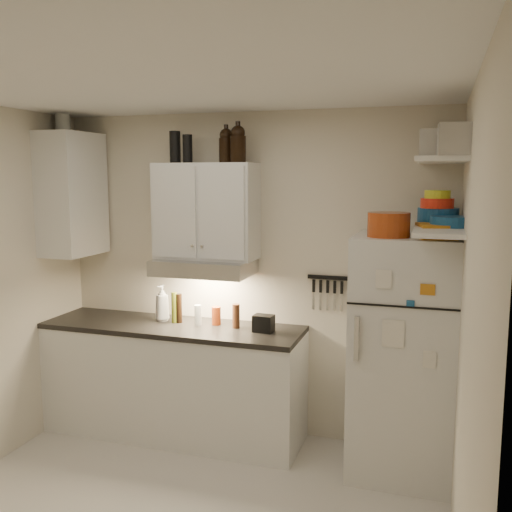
% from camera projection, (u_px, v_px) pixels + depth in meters
% --- Properties ---
extents(ceiling, '(3.20, 3.00, 0.02)m').
position_uv_depth(ceiling, '(160.00, 79.00, 3.03)').
color(ceiling, white).
rests_on(ceiling, ground).
extents(back_wall, '(3.20, 0.02, 2.60)m').
position_uv_depth(back_wall, '(250.00, 275.00, 4.64)').
color(back_wall, beige).
rests_on(back_wall, ground).
extents(right_wall, '(0.02, 3.00, 2.60)m').
position_uv_depth(right_wall, '(469.00, 345.00, 2.73)').
color(right_wall, beige).
rests_on(right_wall, ground).
extents(base_cabinet, '(2.10, 0.60, 0.88)m').
position_uv_depth(base_cabinet, '(174.00, 382.00, 4.63)').
color(base_cabinet, white).
rests_on(base_cabinet, floor).
extents(countertop, '(2.10, 0.62, 0.04)m').
position_uv_depth(countertop, '(172.00, 327.00, 4.57)').
color(countertop, black).
rests_on(countertop, base_cabinet).
extents(upper_cabinet, '(0.80, 0.33, 0.75)m').
position_uv_depth(upper_cabinet, '(206.00, 211.00, 4.49)').
color(upper_cabinet, white).
rests_on(upper_cabinet, back_wall).
extents(side_cabinet, '(0.33, 0.55, 1.00)m').
position_uv_depth(side_cabinet, '(72.00, 194.00, 4.69)').
color(side_cabinet, white).
rests_on(side_cabinet, left_wall).
extents(range_hood, '(0.76, 0.46, 0.12)m').
position_uv_depth(range_hood, '(204.00, 267.00, 4.49)').
color(range_hood, silver).
rests_on(range_hood, back_wall).
extents(fridge, '(0.70, 0.68, 1.70)m').
position_uv_depth(fridge, '(403.00, 356.00, 3.99)').
color(fridge, silver).
rests_on(fridge, floor).
extents(shelf_hi, '(0.30, 0.95, 0.03)m').
position_uv_depth(shelf_hi, '(442.00, 160.00, 3.61)').
color(shelf_hi, white).
rests_on(shelf_hi, right_wall).
extents(shelf_lo, '(0.30, 0.95, 0.03)m').
position_uv_depth(shelf_lo, '(439.00, 229.00, 3.68)').
color(shelf_lo, white).
rests_on(shelf_lo, right_wall).
extents(knife_strip, '(0.42, 0.02, 0.03)m').
position_uv_depth(knife_strip, '(335.00, 278.00, 4.40)').
color(knife_strip, black).
rests_on(knife_strip, back_wall).
extents(dutch_oven, '(0.35, 0.35, 0.16)m').
position_uv_depth(dutch_oven, '(389.00, 225.00, 3.77)').
color(dutch_oven, '#9F3A12').
rests_on(dutch_oven, fridge).
extents(book_stack, '(0.28, 0.32, 0.09)m').
position_uv_depth(book_stack, '(436.00, 231.00, 3.69)').
color(book_stack, '#C67718').
rests_on(book_stack, fridge).
extents(spice_jar, '(0.08, 0.08, 0.10)m').
position_uv_depth(spice_jar, '(405.00, 229.00, 3.78)').
color(spice_jar, silver).
rests_on(spice_jar, fridge).
extents(stock_pot, '(0.30, 0.30, 0.17)m').
position_uv_depth(stock_pot, '(451.00, 146.00, 3.85)').
color(stock_pot, silver).
rests_on(stock_pot, shelf_hi).
extents(tin_a, '(0.18, 0.17, 0.18)m').
position_uv_depth(tin_a, '(435.00, 143.00, 3.59)').
color(tin_a, '#AAAAAD').
rests_on(tin_a, shelf_hi).
extents(tin_b, '(0.19, 0.19, 0.18)m').
position_uv_depth(tin_b, '(455.00, 139.00, 3.21)').
color(tin_b, '#AAAAAD').
rests_on(tin_b, shelf_hi).
extents(bowl_teal, '(0.27, 0.27, 0.11)m').
position_uv_depth(bowl_teal, '(438.00, 216.00, 3.89)').
color(bowl_teal, navy).
rests_on(bowl_teal, shelf_lo).
extents(bowl_orange, '(0.22, 0.22, 0.07)m').
position_uv_depth(bowl_orange, '(437.00, 203.00, 3.85)').
color(bowl_orange, red).
rests_on(bowl_orange, bowl_teal).
extents(bowl_yellow, '(0.17, 0.17, 0.05)m').
position_uv_depth(bowl_yellow, '(438.00, 194.00, 3.84)').
color(bowl_yellow, yellow).
rests_on(bowl_yellow, bowl_orange).
extents(plates, '(0.33, 0.33, 0.07)m').
position_uv_depth(plates, '(452.00, 222.00, 3.67)').
color(plates, navy).
rests_on(plates, shelf_lo).
extents(growler_a, '(0.12, 0.12, 0.27)m').
position_uv_depth(growler_a, '(226.00, 145.00, 4.37)').
color(growler_a, black).
rests_on(growler_a, upper_cabinet).
extents(growler_b, '(0.14, 0.14, 0.28)m').
position_uv_depth(growler_b, '(238.00, 144.00, 4.28)').
color(growler_b, black).
rests_on(growler_b, upper_cabinet).
extents(thermos_a, '(0.10, 0.10, 0.22)m').
position_uv_depth(thermos_a, '(188.00, 149.00, 4.43)').
color(thermos_a, black).
rests_on(thermos_a, upper_cabinet).
extents(thermos_b, '(0.11, 0.11, 0.25)m').
position_uv_depth(thermos_b, '(175.00, 147.00, 4.48)').
color(thermos_b, black).
rests_on(thermos_b, upper_cabinet).
extents(side_jar, '(0.16, 0.16, 0.16)m').
position_uv_depth(side_jar, '(63.00, 123.00, 4.64)').
color(side_jar, silver).
rests_on(side_jar, side_cabinet).
extents(soap_bottle, '(0.16, 0.16, 0.33)m').
position_uv_depth(soap_bottle, '(162.00, 301.00, 4.66)').
color(soap_bottle, white).
rests_on(soap_bottle, countertop).
extents(pepper_mill, '(0.07, 0.07, 0.19)m').
position_uv_depth(pepper_mill, '(236.00, 316.00, 4.45)').
color(pepper_mill, brown).
rests_on(pepper_mill, countertop).
extents(oil_bottle, '(0.05, 0.05, 0.25)m').
position_uv_depth(oil_bottle, '(174.00, 307.00, 4.61)').
color(oil_bottle, '#535B16').
rests_on(oil_bottle, countertop).
extents(vinegar_bottle, '(0.06, 0.06, 0.24)m').
position_uv_depth(vinegar_bottle, '(179.00, 308.00, 4.60)').
color(vinegar_bottle, black).
rests_on(vinegar_bottle, countertop).
extents(clear_bottle, '(0.07, 0.07, 0.16)m').
position_uv_depth(clear_bottle, '(198.00, 315.00, 4.53)').
color(clear_bottle, silver).
rests_on(clear_bottle, countertop).
extents(red_jar, '(0.10, 0.10, 0.15)m').
position_uv_depth(red_jar, '(216.00, 316.00, 4.55)').
color(red_jar, '#9F3A12').
rests_on(red_jar, countertop).
extents(caddy, '(0.16, 0.12, 0.13)m').
position_uv_depth(caddy, '(264.00, 323.00, 4.35)').
color(caddy, black).
rests_on(caddy, countertop).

